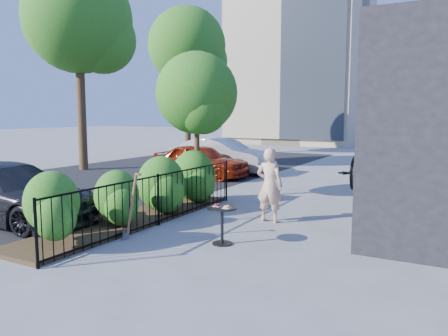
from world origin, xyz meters
The scene contains 14 objects.
ground centered at (0.00, 0.00, 0.00)m, with size 120.00×120.00×0.00m, color gray.
fence centered at (-1.50, 0.00, 0.56)m, with size 0.05×6.05×1.10m.
planting_bed centered at (-2.20, 0.00, 0.04)m, with size 1.30×6.00×0.08m, color #382616.
shrubs centered at (-2.10, 0.10, 0.70)m, with size 1.10×5.60×1.24m.
patio_tree centered at (-2.24, 2.76, 2.76)m, with size 2.20×2.20×3.94m.
street centered at (-7.00, 3.00, 0.00)m, with size 9.00×30.00×0.01m, color black.
street_tree_near centered at (-9.94, 5.96, 5.92)m, with size 4.40×4.40×8.28m.
street_tree_far centered at (-9.94, 13.96, 5.92)m, with size 4.40×4.40×8.28m.
cafe_table centered at (0.33, -0.54, 0.47)m, with size 0.54×0.54×0.73m.
woman centered at (0.43, 1.41, 0.81)m, with size 0.59×0.39×1.62m, color #DEB090.
shovel centered at (-1.25, -1.16, 0.58)m, with size 0.44×0.17×1.31m.
car_red centered at (-4.44, 6.42, 0.62)m, with size 1.48×3.67×1.25m, color maroon.
car_silver centered at (-4.44, 8.03, 0.69)m, with size 1.46×4.19×1.38m, color #ABABB0.
car_darkgrey centered at (-4.59, -1.25, 0.63)m, with size 1.78×4.37×1.27m, color black.
Camera 1 is at (4.04, -7.23, 2.33)m, focal length 35.00 mm.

